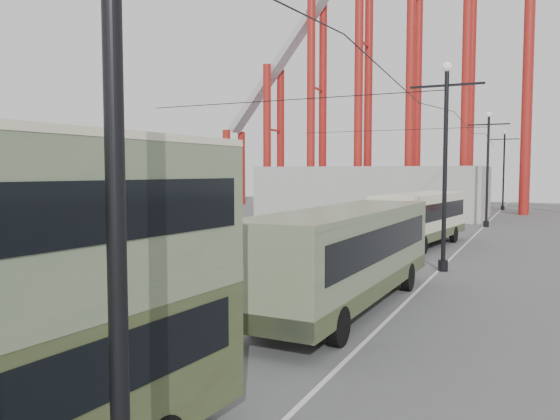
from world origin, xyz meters
The scene contains 10 objects.
ground centered at (0.00, 0.00, 0.00)m, with size 160.00×160.00×0.00m, color #535356.
road_markings centered at (-0.86, 19.70, 0.01)m, with size 12.52×120.00×0.01m.
lamp_post_mid centered at (5.60, 18.00, 4.68)m, with size 3.20×0.44×9.32m.
lamp_post_far centered at (5.60, 40.00, 4.68)m, with size 3.20×0.44×9.32m.
lamp_post_distant centered at (5.60, 62.00, 4.68)m, with size 3.20×0.44×9.32m.
roller_coaster centered at (-2.49, 56.89, 22.92)m, with size 52.95×5.00×55.48m.
fairground_shed centered at (-6.00, 47.00, 2.50)m, with size 22.00×10.00×5.00m, color #9D9D98.
single_decker_green centered at (3.78, 9.76, 1.85)m, with size 2.93×11.64×3.28m.
single_decker_cream centered at (3.09, 25.90, 1.79)m, with size 3.90×10.49×3.18m.
pedestrian centered at (2.67, 9.46, 0.96)m, with size 0.70×0.46×1.93m, color black.
Camera 1 is at (9.43, -7.22, 4.48)m, focal length 35.00 mm.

